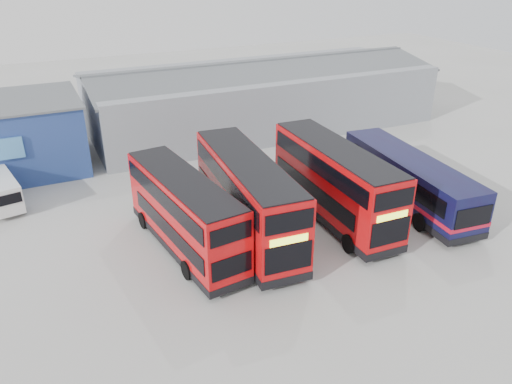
# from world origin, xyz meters

# --- Properties ---
(ground_plane) EXTENTS (120.00, 120.00, 0.00)m
(ground_plane) POSITION_xyz_m (0.00, 0.00, 0.00)
(ground_plane) COLOR #9D9E99
(ground_plane) RESTS_ON ground
(maintenance_shed) EXTENTS (30.50, 12.00, 5.89)m
(maintenance_shed) POSITION_xyz_m (8.00, 20.00, 2.60)
(maintenance_shed) COLOR gray
(maintenance_shed) RESTS_ON ground
(double_decker_left) EXTENTS (3.54, 10.06, 4.17)m
(double_decker_left) POSITION_xyz_m (-4.97, 2.15, 2.08)
(double_decker_left) COLOR red
(double_decker_left) RESTS_ON ground
(double_decker_centre) EXTENTS (3.44, 11.08, 4.62)m
(double_decker_centre) POSITION_xyz_m (-1.47, 1.99, 2.30)
(double_decker_centre) COLOR red
(double_decker_centre) RESTS_ON ground
(double_decker_right) EXTENTS (2.98, 10.76, 4.52)m
(double_decker_right) POSITION_xyz_m (4.00, 1.80, 2.25)
(double_decker_right) COLOR red
(double_decker_right) RESTS_ON ground
(single_decker_blue) EXTENTS (3.75, 11.65, 3.10)m
(single_decker_blue) POSITION_xyz_m (9.23, 1.42, 1.54)
(single_decker_blue) COLOR #0C1136
(single_decker_blue) RESTS_ON ground
(panel_van) EXTENTS (2.63, 4.78, 1.98)m
(panel_van) POSITION_xyz_m (-13.84, 11.73, 1.11)
(panel_van) COLOR silver
(panel_van) RESTS_ON ground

